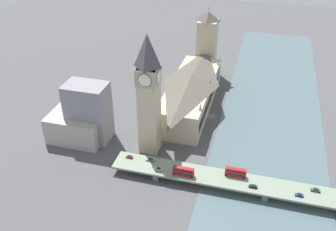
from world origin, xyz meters
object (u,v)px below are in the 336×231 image
object	(u,v)px
car_southbound_tail	(299,195)
car_northbound_mid	(316,190)
car_southbound_extra	(130,157)
parliament_hall	(191,92)
clock_tower	(149,93)
road_bridge	(266,187)
car_southbound_mid	(150,160)
double_decker_bus_lead	(236,172)
double_decker_bus_rear	(183,171)
victoria_tower	(207,44)
car_southbound_lead	(158,169)
car_northbound_tail	(253,186)

from	to	relation	value
car_southbound_tail	car_northbound_mid	bearing A→B (deg)	-144.02
car_northbound_mid	car_southbound_extra	distance (m)	100.57
parliament_hall	clock_tower	size ratio (longest dim) A/B	1.23
road_bridge	car_southbound_extra	bearing A→B (deg)	-2.11
clock_tower	car_southbound_extra	size ratio (longest dim) A/B	18.66
car_southbound_mid	road_bridge	bearing A→B (deg)	176.95
parliament_hall	car_southbound_mid	xyz separation A→B (m)	(7.40, 72.25, -6.75)
double_decker_bus_lead	car_southbound_extra	xyz separation A→B (m)	(59.86, 0.54, -2.08)
double_decker_bus_rear	car_northbound_mid	xyz separation A→B (m)	(-67.63, -6.14, -2.06)
parliament_hall	double_decker_bus_rear	xyz separation A→B (m)	(-13.34, 79.14, -4.61)
clock_tower	car_southbound_mid	world-z (taller)	clock_tower
victoria_tower	car_southbound_extra	world-z (taller)	victoria_tower
double_decker_bus_lead	car_southbound_mid	xyz separation A→B (m)	(47.67, -0.07, -2.08)
car_southbound_lead	double_decker_bus_rear	bearing A→B (deg)	177.82
clock_tower	road_bridge	world-z (taller)	clock_tower
victoria_tower	car_southbound_mid	bearing A→B (deg)	86.74
parliament_hall	car_southbound_tail	xyz separation A→B (m)	(-72.99, 78.79, -6.76)
double_decker_bus_rear	car_southbound_mid	size ratio (longest dim) A/B	2.42
clock_tower	double_decker_bus_lead	xyz separation A→B (m)	(-53.30, 17.47, -30.70)
car_northbound_tail	car_southbound_tail	size ratio (longest dim) A/B	1.05
car_southbound_mid	car_southbound_extra	bearing A→B (deg)	2.84
car_northbound_mid	car_southbound_mid	world-z (taller)	car_northbound_mid
car_northbound_mid	car_northbound_tail	world-z (taller)	car_northbound_mid
clock_tower	car_southbound_tail	bearing A→B (deg)	164.45
parliament_hall	car_northbound_tail	distance (m)	93.55
car_southbound_lead	car_southbound_tail	bearing A→B (deg)	179.85
double_decker_bus_rear	victoria_tower	bearing A→B (deg)	-84.37
car_southbound_lead	car_southbound_mid	xyz separation A→B (m)	(6.71, -6.36, -0.01)
road_bridge	car_southbound_extra	distance (m)	76.37
parliament_hall	road_bridge	world-z (taller)	parliament_hall
double_decker_bus_lead	car_northbound_mid	distance (m)	40.76
parliament_hall	car_southbound_extra	distance (m)	75.74
car_southbound_tail	parliament_hall	bearing A→B (deg)	-47.19
parliament_hall	road_bridge	size ratio (longest dim) A/B	0.54
car_southbound_mid	car_southbound_extra	xyz separation A→B (m)	(12.19, 0.60, 0.00)
car_northbound_mid	clock_tower	bearing A→B (deg)	-10.93
double_decker_bus_lead	clock_tower	bearing A→B (deg)	-18.15
victoria_tower	car_southbound_mid	size ratio (longest dim) A/B	11.92
double_decker_bus_rear	car_southbound_tail	size ratio (longest dim) A/B	2.77
victoria_tower	car_northbound_tail	bearing A→B (deg)	110.32
car_northbound_mid	road_bridge	bearing A→B (deg)	6.26
double_decker_bus_rear	clock_tower	bearing A→B (deg)	-42.65
parliament_hall	car_southbound_lead	distance (m)	78.89
clock_tower	double_decker_bus_rear	xyz separation A→B (m)	(-26.37, 24.29, -30.64)
double_decker_bus_lead	car_southbound_tail	size ratio (longest dim) A/B	2.69
victoria_tower	double_decker_bus_rear	distance (m)	137.83
car_southbound_lead	car_southbound_mid	world-z (taller)	car_southbound_mid
clock_tower	car_southbound_lead	bearing A→B (deg)	117.45
double_decker_bus_rear	car_northbound_tail	xyz separation A→B (m)	(-36.79, -0.44, -2.09)
road_bridge	car_northbound_mid	bearing A→B (deg)	-173.74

